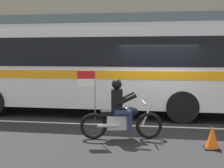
{
  "coord_description": "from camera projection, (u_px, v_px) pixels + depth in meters",
  "views": [
    {
      "loc": [
        -0.01,
        -9.56,
        2.19
      ],
      "look_at": [
        -1.35,
        -0.81,
        1.31
      ],
      "focal_mm": 47.46,
      "sensor_mm": 36.0,
      "label": 1
    }
  ],
  "objects": [
    {
      "name": "motorcycle_with_rider",
      "position": [
        120.0,
        114.0,
        7.65
      ],
      "size": [
        2.17,
        0.75,
        1.78
      ],
      "color": "black",
      "rests_on": "ground_plane"
    },
    {
      "name": "transit_bus",
      "position": [
        95.0,
        63.0,
        10.95
      ],
      "size": [
        11.28,
        2.68,
        3.22
      ],
      "color": "silver",
      "rests_on": "ground_plane"
    },
    {
      "name": "sidewalk_curb",
      "position": [
        157.0,
        97.0,
        14.63
      ],
      "size": [
        28.0,
        3.8,
        0.15
      ],
      "primitive_type": "cube",
      "color": "#B7B2A8",
      "rests_on": "ground_plane"
    },
    {
      "name": "lane_center_stripe",
      "position": [
        157.0,
        126.0,
        9.03
      ],
      "size": [
        26.6,
        0.14,
        0.01
      ],
      "primitive_type": "cube",
      "color": "silver",
      "rests_on": "ground_plane"
    },
    {
      "name": "traffic_cone",
      "position": [
        212.0,
        138.0,
        6.89
      ],
      "size": [
        0.36,
        0.36,
        0.55
      ],
      "color": "#EA590F",
      "rests_on": "ground_plane"
    },
    {
      "name": "ground_plane",
      "position": [
        157.0,
        122.0,
        9.62
      ],
      "size": [
        60.0,
        60.0,
        0.0
      ],
      "primitive_type": "plane",
      "color": "black"
    },
    {
      "name": "fire_hydrant",
      "position": [
        73.0,
        89.0,
        14.48
      ],
      "size": [
        0.22,
        0.3,
        0.75
      ],
      "color": "red",
      "rests_on": "sidewalk_curb"
    }
  ]
}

